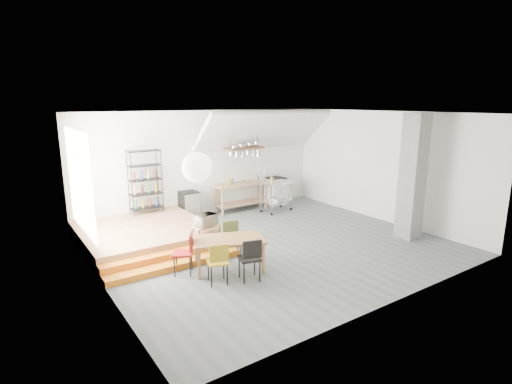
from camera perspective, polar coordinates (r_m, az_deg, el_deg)
floor at (r=9.93m, az=2.26°, el=-7.61°), size 8.00×8.00×0.00m
wall_back at (r=12.43m, az=-7.34°, el=4.11°), size 8.00×0.04×3.20m
wall_left at (r=7.85m, az=-21.85°, el=-1.88°), size 0.04×7.00×3.20m
wall_right at (r=12.26m, az=17.57°, el=3.50°), size 0.04×7.00×3.20m
ceiling at (r=9.30m, az=2.44°, el=11.19°), size 8.00×7.00×0.02m
slope_ceiling at (r=12.74m, az=1.11°, el=8.73°), size 4.40×1.44×1.32m
window_pane at (r=9.25m, az=-23.90°, el=1.35°), size 0.02×2.50×2.20m
platform at (r=10.46m, az=-15.63°, el=-5.84°), size 3.00×3.00×0.40m
step_lower at (r=8.79m, az=-11.37°, el=-10.18°), size 3.00×0.35×0.13m
step_upper at (r=9.07m, az=-12.27°, el=-9.04°), size 3.00×0.35×0.27m
concrete_column at (r=10.83m, az=21.45°, el=2.03°), size 0.50×0.50×3.20m
kitchen_counter at (r=12.84m, az=-2.13°, el=0.07°), size 1.80×0.60×0.91m
stove at (r=13.65m, az=2.84°, el=0.21°), size 0.60×0.60×1.18m
pot_rack at (r=12.44m, az=-1.51°, el=5.97°), size 1.20×0.50×1.43m
wire_shelving at (r=11.44m, az=-15.56°, el=1.60°), size 0.88×0.38×1.80m
microwave_shelf at (r=9.65m, az=-7.12°, el=-4.87°), size 0.60×0.40×0.16m
paper_lantern at (r=7.91m, az=-8.41°, el=3.48°), size 0.60×0.60×0.60m
dining_table at (r=8.38m, az=-3.93°, el=-7.12°), size 1.64×1.28×0.69m
chair_mustard at (r=7.77m, az=-5.43°, el=-9.64°), size 0.48×0.48×0.84m
chair_black at (r=7.86m, az=-0.79°, el=-9.15°), size 0.49×0.49×0.88m
chair_olive at (r=9.05m, az=-3.48°, el=-6.33°), size 0.48×0.48×0.83m
chair_red at (r=8.32m, az=-9.94°, el=-8.15°), size 0.54×0.54×0.86m
rolling_cart at (r=12.74m, az=2.93°, el=-0.04°), size 1.05×0.69×0.97m
mini_fridge at (r=12.10m, az=-9.53°, el=-1.90°), size 0.50×0.50×0.85m
microwave at (r=9.61m, az=-7.14°, el=-3.99°), size 0.56×0.45×0.27m
bowl at (r=12.79m, az=-1.60°, el=1.45°), size 0.25×0.25×0.05m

